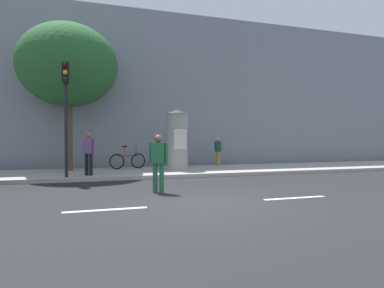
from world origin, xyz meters
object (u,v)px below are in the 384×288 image
Objects in this scene: pedestrian_in_red_top at (218,150)px; bicycle_leaning at (128,161)px; pedestrian_with_backpack at (158,159)px; traffic_light at (66,100)px; poster_column at (177,139)px; street_tree at (68,66)px; pedestrian_with_bag at (89,150)px.

pedestrian_in_red_top is 4.76m from bicycle_leaning.
pedestrian_with_backpack is 7.97m from pedestrian_in_red_top.
traffic_light is 1.52× the size of poster_column.
pedestrian_in_red_top is (7.30, 0.49, -3.79)m from street_tree.
bicycle_leaning is at bearing 92.26° from pedestrian_with_backpack.
pedestrian_with_bag is at bearing 31.29° from traffic_light.
pedestrian_with_bag is 2.97m from bicycle_leaning.
pedestrian_with_backpack is (2.83, -6.10, -3.82)m from street_tree.
pedestrian_with_bag is 7.01m from pedestrian_in_red_top.
poster_column is 1.85× the size of pedestrian_in_red_top.
poster_column is at bearing 69.71° from pedestrian_with_backpack.
bicycle_leaning is (-4.72, -0.42, -0.46)m from pedestrian_in_red_top.
pedestrian_in_red_top is 0.86× the size of bicycle_leaning.
pedestrian_with_bag reaches higher than pedestrian_in_red_top.
poster_column reaches higher than bicycle_leaning.
pedestrian_with_backpack reaches higher than pedestrian_in_red_top.
pedestrian_in_red_top is at bearing 55.86° from pedestrian_with_backpack.
street_tree is 3.86× the size of pedestrian_with_bag.
bicycle_leaning is at bearing 1.57° from street_tree.
pedestrian_with_bag is 1.13× the size of pedestrian_in_red_top.
poster_column is 5.82m from street_tree.
traffic_light is at bearing 129.17° from pedestrian_with_backpack.
pedestrian_with_backpack reaches higher than bicycle_leaning.
street_tree reaches higher than bicycle_leaning.
pedestrian_with_bag is at bearing -161.77° from poster_column.
street_tree is 3.76× the size of bicycle_leaning.
bicycle_leaning is (-2.13, 1.08, -1.00)m from poster_column.
pedestrian_with_backpack is at bearing -124.14° from pedestrian_in_red_top.
street_tree reaches higher than poster_column.
street_tree reaches higher than pedestrian_in_red_top.
traffic_light is at bearing -148.71° from pedestrian_with_bag.
poster_column is 1.59× the size of bicycle_leaning.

